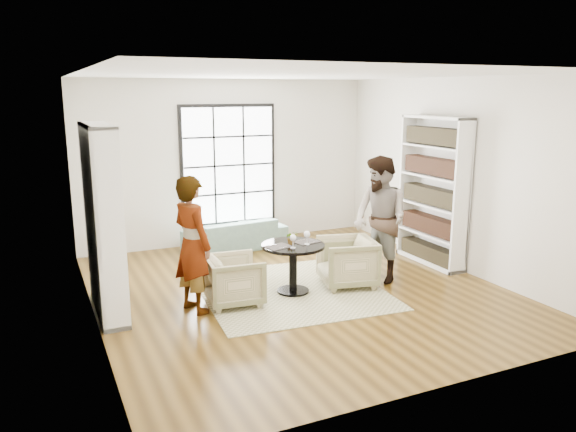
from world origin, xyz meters
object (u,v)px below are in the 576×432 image
sofa (235,234)px  wine_glass_left (293,238)px  armchair_left (234,280)px  pedestal_table (293,258)px  wine_glass_right (307,235)px  armchair_right (347,262)px  person_left (192,245)px  flower_centerpiece (292,238)px  person_right (380,220)px

sofa → wine_glass_left: bearing=81.8°
armchair_left → pedestal_table: bearing=-81.0°
sofa → wine_glass_right: wine_glass_right is taller
sofa → wine_glass_left: (-0.11, -2.67, 0.58)m
armchair_left → wine_glass_left: wine_glass_left is taller
armchair_right → wine_glass_right: (-0.68, -0.04, 0.49)m
sofa → armchair_right: size_ratio=2.34×
sofa → person_left: bearing=54.3°
sofa → flower_centerpiece: size_ratio=9.73×
pedestal_table → person_left: (-1.44, -0.06, 0.37)m
flower_centerpiece → armchair_left: bearing=-174.9°
wine_glass_right → person_left: bearing=178.8°
sofa → flower_centerpiece: flower_centerpiece is taller
wine_glass_right → flower_centerpiece: (-0.18, 0.11, -0.05)m
armchair_right → armchair_left: bearing=-75.8°
person_left → flower_centerpiece: 1.43m
armchair_left → wine_glass_left: 0.96m
pedestal_table → person_left: size_ratio=0.50×
armchair_left → person_left: bearing=95.3°
armchair_left → flower_centerpiece: size_ratio=3.87×
wine_glass_left → flower_centerpiece: bearing=70.2°
wine_glass_left → wine_glass_right: (0.25, 0.08, 0.00)m
person_left → wine_glass_left: 1.36m
pedestal_table → armchair_left: 0.91m
person_left → wine_glass_right: bearing=-110.4°
wine_glass_left → wine_glass_right: bearing=18.3°
wine_glass_left → armchair_left: bearing=171.7°
armchair_left → flower_centerpiece: (0.88, 0.08, 0.47)m
sofa → person_right: bearing=112.4°
wine_glass_right → flower_centerpiece: size_ratio=1.04×
armchair_left → person_right: size_ratio=0.39×
armchair_left → sofa: bearing=-14.4°
wine_glass_right → person_right: bearing=2.0°
flower_centerpiece → person_left: bearing=-176.8°
armchair_left → flower_centerpiece: flower_centerpiece is taller
armchair_right → wine_glass_right: 0.84m
sofa → armchair_right: armchair_right is taller
pedestal_table → wine_glass_left: (-0.08, -0.18, 0.33)m
pedestal_table → flower_centerpiece: bearing=124.5°
person_right → flower_centerpiece: 1.42m
pedestal_table → sofa: bearing=89.4°
sofa → flower_centerpiece: (-0.04, -2.48, 0.53)m
flower_centerpiece → wine_glass_right: bearing=-31.6°
flower_centerpiece → wine_glass_left: bearing=-109.8°
wine_glass_left → wine_glass_right: wine_glass_right is taller
sofa → wine_glass_right: bearing=87.3°
person_right → wine_glass_right: (-1.23, -0.04, -0.09)m
wine_glass_right → wine_glass_left: bearing=-161.7°
person_left → person_right: bearing=-109.0°
pedestal_table → armchair_right: armchair_right is taller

